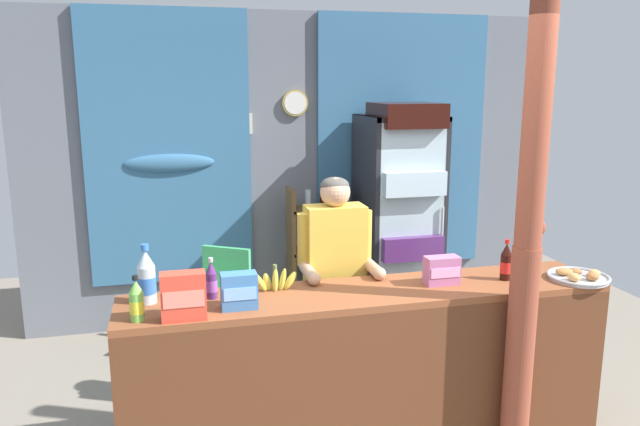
# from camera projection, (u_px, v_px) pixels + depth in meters

# --- Properties ---
(ground_plane) EXTENTS (6.96, 6.96, 0.00)m
(ground_plane) POSITION_uv_depth(u_px,v_px,m) (348.00, 395.00, 4.33)
(ground_plane) COLOR gray
(back_wall_curtained) EXTENTS (4.85, 0.22, 2.78)m
(back_wall_curtained) POSITION_uv_depth(u_px,v_px,m) (298.00, 166.00, 5.60)
(back_wall_curtained) COLOR slate
(back_wall_curtained) RESTS_ON ground
(stall_counter) EXTENTS (2.83, 0.52, 1.00)m
(stall_counter) POSITION_uv_depth(u_px,v_px,m) (374.00, 362.00, 3.50)
(stall_counter) COLOR brown
(stall_counter) RESTS_ON ground
(timber_post) EXTENTS (0.18, 0.16, 2.59)m
(timber_post) POSITION_uv_depth(u_px,v_px,m) (527.00, 257.00, 3.31)
(timber_post) COLOR brown
(timber_post) RESTS_ON ground
(drink_fridge) EXTENTS (0.65, 0.75, 2.00)m
(drink_fridge) POSITION_uv_depth(u_px,v_px,m) (399.00, 207.00, 5.37)
(drink_fridge) COLOR #232328
(drink_fridge) RESTS_ON ground
(bottle_shelf_rack) EXTENTS (0.48, 0.28, 1.27)m
(bottle_shelf_rack) POSITION_uv_depth(u_px,v_px,m) (315.00, 254.00, 5.48)
(bottle_shelf_rack) COLOR brown
(bottle_shelf_rack) RESTS_ON ground
(plastic_lawn_chair) EXTENTS (0.61, 0.61, 0.86)m
(plastic_lawn_chair) POSITION_uv_depth(u_px,v_px,m) (220.00, 295.00, 4.92)
(plastic_lawn_chair) COLOR #4CC675
(plastic_lawn_chair) RESTS_ON ground
(shopkeeper) EXTENTS (0.49, 0.42, 1.59)m
(shopkeeper) POSITION_uv_depth(u_px,v_px,m) (335.00, 269.00, 3.91)
(shopkeeper) COLOR #28282D
(shopkeeper) RESTS_ON ground
(soda_bottle_water) EXTENTS (0.10, 0.10, 0.33)m
(soda_bottle_water) POSITION_uv_depth(u_px,v_px,m) (147.00, 278.00, 3.29)
(soda_bottle_water) COLOR silver
(soda_bottle_water) RESTS_ON stall_counter
(soda_bottle_lime_soda) EXTENTS (0.07, 0.07, 0.24)m
(soda_bottle_lime_soda) POSITION_uv_depth(u_px,v_px,m) (137.00, 302.00, 3.05)
(soda_bottle_lime_soda) COLOR #75C64C
(soda_bottle_lime_soda) RESTS_ON stall_counter
(soda_bottle_cola) EXTENTS (0.07, 0.07, 0.25)m
(soda_bottle_cola) POSITION_uv_depth(u_px,v_px,m) (506.00, 263.00, 3.69)
(soda_bottle_cola) COLOR black
(soda_bottle_cola) RESTS_ON stall_counter
(soda_bottle_grape_soda) EXTENTS (0.06, 0.06, 0.23)m
(soda_bottle_grape_soda) POSITION_uv_depth(u_px,v_px,m) (211.00, 281.00, 3.37)
(soda_bottle_grape_soda) COLOR #56286B
(soda_bottle_grape_soda) RESTS_ON stall_counter
(snack_box_crackers) EXTENTS (0.22, 0.11, 0.24)m
(snack_box_crackers) POSITION_uv_depth(u_px,v_px,m) (183.00, 296.00, 3.07)
(snack_box_crackers) COLOR #E5422D
(snack_box_crackers) RESTS_ON stall_counter
(snack_box_wafer) EXTENTS (0.20, 0.10, 0.17)m
(snack_box_wafer) POSITION_uv_depth(u_px,v_px,m) (442.00, 270.00, 3.61)
(snack_box_wafer) COLOR #B76699
(snack_box_wafer) RESTS_ON stall_counter
(snack_box_biscuit) EXTENTS (0.19, 0.11, 0.19)m
(snack_box_biscuit) POSITION_uv_depth(u_px,v_px,m) (239.00, 291.00, 3.22)
(snack_box_biscuit) COLOR #3D75B7
(snack_box_biscuit) RESTS_ON stall_counter
(pastry_tray) EXTENTS (0.37, 0.37, 0.06)m
(pastry_tray) POSITION_uv_depth(u_px,v_px,m) (578.00, 276.00, 3.71)
(pastry_tray) COLOR #BCBCC1
(pastry_tray) RESTS_ON stall_counter
(banana_bunch) EXTENTS (0.28, 0.06, 0.16)m
(banana_bunch) POSITION_uv_depth(u_px,v_px,m) (275.00, 281.00, 3.50)
(banana_bunch) COLOR #DBCC42
(banana_bunch) RESTS_ON stall_counter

